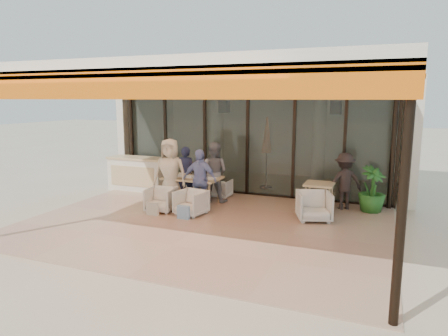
# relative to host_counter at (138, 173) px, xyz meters

# --- Properties ---
(ground) EXTENTS (70.00, 70.00, 0.00)m
(ground) POSITION_rel_host_counter_xyz_m (3.31, -2.30, -0.53)
(ground) COLOR #C6B293
(ground) RESTS_ON ground
(terrace_floor) EXTENTS (8.00, 6.00, 0.01)m
(terrace_floor) POSITION_rel_host_counter_xyz_m (3.31, -2.30, -0.53)
(terrace_floor) COLOR tan
(terrace_floor) RESTS_ON ground
(terrace_structure) EXTENTS (8.00, 6.00, 3.40)m
(terrace_structure) POSITION_rel_host_counter_xyz_m (3.31, -2.56, 2.72)
(terrace_structure) COLOR silver
(terrace_structure) RESTS_ON ground
(glass_storefront) EXTENTS (8.08, 0.10, 3.20)m
(glass_storefront) POSITION_rel_host_counter_xyz_m (3.31, 0.70, 1.07)
(glass_storefront) COLOR #9EADA3
(glass_storefront) RESTS_ON ground
(interior_block) EXTENTS (9.05, 3.62, 3.52)m
(interior_block) POSITION_rel_host_counter_xyz_m (3.32, 3.02, 1.70)
(interior_block) COLOR silver
(interior_block) RESTS_ON ground
(host_counter) EXTENTS (1.85, 0.65, 1.04)m
(host_counter) POSITION_rel_host_counter_xyz_m (0.00, 0.00, 0.00)
(host_counter) COLOR silver
(host_counter) RESTS_ON ground
(dining_table) EXTENTS (1.50, 0.90, 0.93)m
(dining_table) POSITION_rel_host_counter_xyz_m (2.28, -0.84, 0.16)
(dining_table) COLOR #CEBA7D
(dining_table) RESTS_ON ground
(chair_far_left) EXTENTS (0.68, 0.65, 0.59)m
(chair_far_left) POSITION_rel_host_counter_xyz_m (1.87, 0.11, -0.24)
(chair_far_left) COLOR silver
(chair_far_left) RESTS_ON ground
(chair_far_right) EXTENTS (0.58, 0.54, 0.59)m
(chair_far_right) POSITION_rel_host_counter_xyz_m (2.71, 0.11, -0.24)
(chair_far_right) COLOR silver
(chair_far_right) RESTS_ON ground
(chair_near_left) EXTENTS (0.72, 0.69, 0.68)m
(chair_near_left) POSITION_rel_host_counter_xyz_m (1.87, -1.79, -0.19)
(chair_near_left) COLOR silver
(chair_near_left) RESTS_ON ground
(chair_near_right) EXTENTS (0.77, 0.74, 0.68)m
(chair_near_right) POSITION_rel_host_counter_xyz_m (2.71, -1.79, -0.19)
(chair_near_right) COLOR silver
(chair_near_right) RESTS_ON ground
(diner_navy) EXTENTS (0.58, 0.41, 1.49)m
(diner_navy) POSITION_rel_host_counter_xyz_m (1.87, -0.39, 0.22)
(diner_navy) COLOR #1B1E3B
(diner_navy) RESTS_ON ground
(diner_grey) EXTENTS (0.83, 0.66, 1.65)m
(diner_grey) POSITION_rel_host_counter_xyz_m (2.71, -0.39, 0.29)
(diner_grey) COLOR slate
(diner_grey) RESTS_ON ground
(diner_cream) EXTENTS (0.96, 0.70, 1.80)m
(diner_cream) POSITION_rel_host_counter_xyz_m (1.87, -1.29, 0.37)
(diner_cream) COLOR beige
(diner_cream) RESTS_ON ground
(diner_periwinkle) EXTENTS (0.92, 0.39, 1.56)m
(diner_periwinkle) POSITION_rel_host_counter_xyz_m (2.71, -1.29, 0.25)
(diner_periwinkle) COLOR #7B8DCD
(diner_periwinkle) RESTS_ON ground
(tote_bag_cream) EXTENTS (0.30, 0.10, 0.34)m
(tote_bag_cream) POSITION_rel_host_counter_xyz_m (1.87, -2.19, -0.36)
(tote_bag_cream) COLOR silver
(tote_bag_cream) RESTS_ON ground
(tote_bag_blue) EXTENTS (0.30, 0.10, 0.34)m
(tote_bag_blue) POSITION_rel_host_counter_xyz_m (2.71, -2.19, -0.36)
(tote_bag_blue) COLOR #99BFD8
(tote_bag_blue) RESTS_ON ground
(side_table) EXTENTS (0.70, 0.70, 0.74)m
(side_table) POSITION_rel_host_counter_xyz_m (5.55, -0.39, 0.11)
(side_table) COLOR #CEBA7D
(side_table) RESTS_ON ground
(side_chair) EXTENTS (0.94, 0.91, 0.77)m
(side_chair) POSITION_rel_host_counter_xyz_m (5.55, -1.14, -0.15)
(side_chair) COLOR silver
(side_chair) RESTS_ON ground
(standing_woman) EXTENTS (1.09, 0.93, 1.46)m
(standing_woman) POSITION_rel_host_counter_xyz_m (6.10, 0.10, 0.20)
(standing_woman) COLOR black
(standing_woman) RESTS_ON ground
(potted_palm) EXTENTS (0.92, 0.92, 1.17)m
(potted_palm) POSITION_rel_host_counter_xyz_m (6.77, 0.09, 0.05)
(potted_palm) COLOR #1E5919
(potted_palm) RESTS_ON ground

